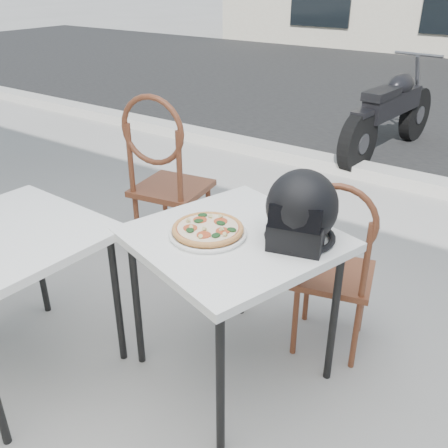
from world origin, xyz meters
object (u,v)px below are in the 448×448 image
Objects in this scene: cafe_table_side at (4,247)px; plate at (208,233)px; motorcycle at (391,114)px; helmet at (301,211)px; cafe_chair_main at (334,261)px; cafe_chair_side at (164,172)px; cafe_table_main at (234,249)px; pizza at (208,229)px.

plate is at bearing 33.64° from cafe_table_side.
helmet is at bearing -72.71° from motorcycle.
motorcycle is (-0.80, 3.26, -0.11)m from cafe_chair_main.
plate is at bearing -78.45° from motorcycle.
cafe_chair_main is 1.18× the size of cafe_table_side.
cafe_chair_side reaches higher than cafe_table_side.
helmet is 0.39× the size of cafe_chair_main.
cafe_table_main is 0.86× the size of cafe_chair_side.
pizza is 3.76m from motorcycle.
cafe_table_main is 0.53m from cafe_chair_main.
pizza reaches higher than cafe_table_main.
cafe_table_main is 1.02m from cafe_table_side.
plate is at bearing -143.99° from cafe_table_main.
cafe_table_side is (-0.76, -0.50, -0.11)m from pizza.
cafe_table_main is 1.02× the size of cafe_chair_main.
motorcycle is (-0.39, 3.72, -0.35)m from pizza.
motorcycle is at bearing 96.04° from plate.
pizza is at bearing 33.65° from cafe_table_side.
cafe_table_main is 2.92× the size of pizza.
cafe_chair_main is 1.30m from cafe_chair_side.
pizza is 0.17× the size of motorcycle.
cafe_chair_side is (-1.28, 0.24, 0.10)m from cafe_chair_main.
motorcycle reaches higher than cafe_table_side.
cafe_table_main is 0.50× the size of motorcycle.
pizza is at bearing 33.57° from cafe_chair_main.
motorcycle reaches higher than pizza.
helmet reaches higher than plate.
cafe_table_side is at bearing 85.76° from cafe_chair_side.
cafe_table_side is at bearing 24.59° from cafe_chair_main.
cafe_chair_side is (-0.11, 1.20, -0.05)m from cafe_table_side.
cafe_table_main is at bearing 36.38° from cafe_chair_main.
helmet is 0.33× the size of cafe_chair_side.
cafe_table_main is 0.14m from plate.
cafe_chair_main is (0.41, 0.46, -0.25)m from pizza.
pizza is 0.41× the size of cafe_table_side.
cafe_table_side is at bearing -146.10° from cafe_table_main.
cafe_table_side is at bearing -163.06° from helmet.
cafe_chair_side is (-0.96, 0.63, -0.05)m from cafe_table_main.
cafe_table_side is (-0.76, -0.50, -0.08)m from plate.
cafe_chair_side is 3.07m from motorcycle.
helmet is at bearing 28.71° from pizza.
plate is at bearing 33.58° from cafe_chair_main.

